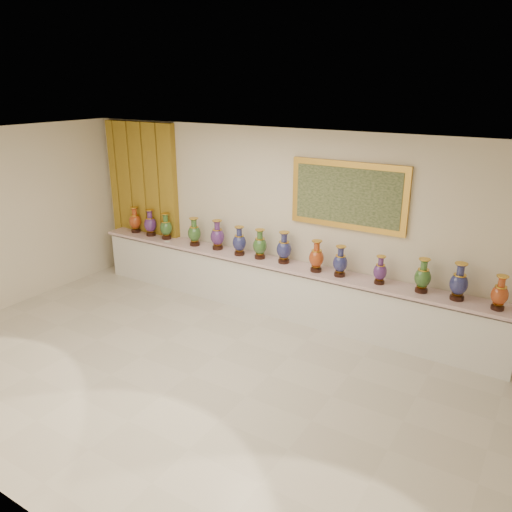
{
  "coord_description": "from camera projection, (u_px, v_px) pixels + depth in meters",
  "views": [
    {
      "loc": [
        3.76,
        -4.36,
        3.66
      ],
      "look_at": [
        -0.04,
        1.7,
        1.16
      ],
      "focal_mm": 35.0,
      "sensor_mm": 36.0,
      "label": 1
    }
  ],
  "objects": [
    {
      "name": "ground",
      "position": [
        190.0,
        375.0,
        6.58
      ],
      "size": [
        8.0,
        8.0,
        0.0
      ],
      "primitive_type": "plane",
      "color": "beige",
      "rests_on": "ground"
    },
    {
      "name": "room",
      "position": [
        170.0,
        200.0,
        9.2
      ],
      "size": [
        8.0,
        8.0,
        8.0
      ],
      "color": "beige",
      "rests_on": "ground"
    },
    {
      "name": "counter",
      "position": [
        276.0,
        288.0,
        8.25
      ],
      "size": [
        7.28,
        0.48,
        0.9
      ],
      "color": "white",
      "rests_on": "ground"
    },
    {
      "name": "vase_0",
      "position": [
        135.0,
        221.0,
        9.61
      ],
      "size": [
        0.24,
        0.24,
        0.5
      ],
      "rotation": [
        0.0,
        0.0,
        0.03
      ],
      "color": "black",
      "rests_on": "counter"
    },
    {
      "name": "vase_1",
      "position": [
        150.0,
        224.0,
        9.4
      ],
      "size": [
        0.24,
        0.24,
        0.5
      ],
      "rotation": [
        0.0,
        0.0,
        0.03
      ],
      "color": "black",
      "rests_on": "counter"
    },
    {
      "name": "vase_2",
      "position": [
        166.0,
        227.0,
        9.2
      ],
      "size": [
        0.25,
        0.25,
        0.49
      ],
      "rotation": [
        0.0,
        0.0,
        -0.11
      ],
      "color": "black",
      "rests_on": "counter"
    },
    {
      "name": "vase_3",
      "position": [
        194.0,
        233.0,
        8.83
      ],
      "size": [
        0.27,
        0.27,
        0.5
      ],
      "rotation": [
        0.0,
        0.0,
        -0.17
      ],
      "color": "black",
      "rests_on": "counter"
    },
    {
      "name": "vase_4",
      "position": [
        217.0,
        236.0,
        8.63
      ],
      "size": [
        0.26,
        0.26,
        0.52
      ],
      "rotation": [
        0.0,
        0.0,
        -0.11
      ],
      "color": "black",
      "rests_on": "counter"
    },
    {
      "name": "vase_5",
      "position": [
        239.0,
        242.0,
        8.34
      ],
      "size": [
        0.28,
        0.28,
        0.49
      ],
      "rotation": [
        0.0,
        0.0,
        0.27
      ],
      "color": "black",
      "rests_on": "counter"
    },
    {
      "name": "vase_6",
      "position": [
        260.0,
        245.0,
        8.18
      ],
      "size": [
        0.27,
        0.27,
        0.5
      ],
      "rotation": [
        0.0,
        0.0,
        0.18
      ],
      "color": "black",
      "rests_on": "counter"
    },
    {
      "name": "vase_7",
      "position": [
        284.0,
        249.0,
        7.97
      ],
      "size": [
        0.26,
        0.26,
        0.52
      ],
      "rotation": [
        0.0,
        0.0,
        -0.07
      ],
      "color": "black",
      "rests_on": "counter"
    },
    {
      "name": "vase_8",
      "position": [
        316.0,
        258.0,
        7.61
      ],
      "size": [
        0.29,
        0.29,
        0.49
      ],
      "rotation": [
        0.0,
        0.0,
        -0.32
      ],
      "color": "black",
      "rests_on": "counter"
    },
    {
      "name": "vase_9",
      "position": [
        340.0,
        263.0,
        7.43
      ],
      "size": [
        0.24,
        0.24,
        0.47
      ],
      "rotation": [
        0.0,
        0.0,
        -0.12
      ],
      "color": "black",
      "rests_on": "counter"
    },
    {
      "name": "vase_10",
      "position": [
        380.0,
        271.0,
        7.15
      ],
      "size": [
        0.25,
        0.25,
        0.42
      ],
      "rotation": [
        0.0,
        0.0,
        -0.4
      ],
      "color": "black",
      "rests_on": "counter"
    },
    {
      "name": "vase_11",
      "position": [
        423.0,
        277.0,
        6.86
      ],
      "size": [
        0.29,
        0.29,
        0.49
      ],
      "rotation": [
        0.0,
        0.0,
        -0.39
      ],
      "color": "black",
      "rests_on": "counter"
    },
    {
      "name": "vase_12",
      "position": [
        459.0,
        283.0,
        6.61
      ],
      "size": [
        0.3,
        0.3,
        0.52
      ],
      "rotation": [
        0.0,
        0.0,
        0.33
      ],
      "color": "black",
      "rests_on": "counter"
    },
    {
      "name": "vase_13",
      "position": [
        500.0,
        294.0,
        6.33
      ],
      "size": [
        0.27,
        0.27,
        0.46
      ],
      "rotation": [
        0.0,
        0.0,
        0.29
      ],
      "color": "black",
      "rests_on": "counter"
    },
    {
      "name": "label_card",
      "position": [
        167.0,
        242.0,
        9.1
      ],
      "size": [
        0.1,
        0.06,
        0.0
      ],
      "primitive_type": "cube",
      "color": "white",
      "rests_on": "counter"
    }
  ]
}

